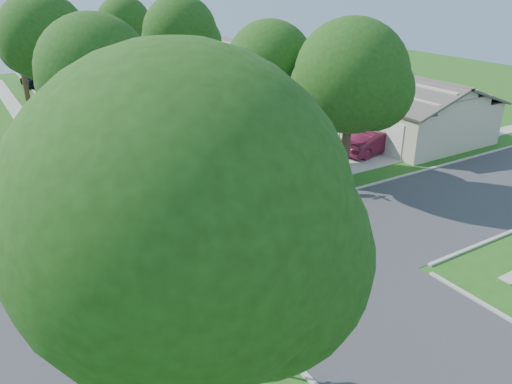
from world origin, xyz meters
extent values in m
plane|color=#275517|center=(0.00, 0.00, 0.00)|extent=(100.00, 100.00, 0.00)
cube|color=#333335|center=(0.00, 0.00, 0.00)|extent=(7.00, 100.00, 0.02)
cube|color=#9E9B91|center=(6.10, 26.00, 0.02)|extent=(1.20, 40.00, 0.04)
cube|color=#9E9B91|center=(-6.10, 26.00, 0.02)|extent=(1.20, 40.00, 0.04)
cube|color=#9E9B91|center=(7.90, 7.10, 0.03)|extent=(8.80, 3.60, 0.05)
cube|color=gray|center=(-4.70, -4.70, 1.35)|extent=(0.06, 0.06, 2.70)
cylinder|color=white|center=(-4.70, -4.70, 2.15)|extent=(1.05, 0.02, 1.05)
cylinder|color=#B80C13|center=(-4.70, -4.70, 2.15)|extent=(0.90, 0.03, 0.90)
cube|color=#B80C13|center=(-4.70, -4.70, 1.68)|extent=(0.34, 0.03, 0.12)
cube|color=white|center=(-4.70, -4.70, 1.68)|extent=(0.30, 0.03, 0.08)
cube|color=#0C5426|center=(-4.70, -4.70, 2.72)|extent=(0.80, 0.02, 0.16)
cube|color=#0C5426|center=(-4.70, -4.70, 2.90)|extent=(0.02, 0.80, 0.16)
cube|color=gray|center=(4.70, 4.70, 1.35)|extent=(0.06, 0.06, 2.70)
cylinder|color=white|center=(4.70, 4.70, 2.15)|extent=(1.05, 0.02, 1.05)
cylinder|color=#B80C13|center=(4.70, 4.70, 2.15)|extent=(0.90, 0.03, 0.90)
cube|color=#B80C13|center=(4.70, 4.70, 1.68)|extent=(0.34, 0.03, 0.12)
cube|color=white|center=(4.70, 4.70, 1.68)|extent=(0.30, 0.03, 0.08)
cube|color=#0C5426|center=(4.70, 4.70, 2.72)|extent=(0.80, 0.02, 0.16)
cube|color=#0C5426|center=(4.70, 4.70, 2.90)|extent=(0.02, 0.80, 0.16)
cylinder|color=#38281C|center=(4.70, 9.00, 1.98)|extent=(0.44, 0.44, 3.95)
sphere|color=#1C3E0F|center=(4.70, 9.00, 5.88)|extent=(4.80, 4.80, 4.80)
sphere|color=#1C3E0F|center=(5.54, 8.52, 5.28)|extent=(3.46, 3.46, 3.46)
sphere|color=#1C3E0F|center=(3.98, 9.60, 5.40)|extent=(3.26, 3.26, 3.26)
cylinder|color=#38281C|center=(4.70, 21.00, 2.15)|extent=(0.44, 0.44, 4.30)
sphere|color=#1C3E0F|center=(4.70, 21.00, 6.51)|extent=(5.40, 5.40, 5.40)
sphere|color=#1C3E0F|center=(5.65, 20.46, 5.84)|extent=(3.89, 3.89, 3.89)
sphere|color=#1C3E0F|center=(3.89, 21.68, 5.97)|extent=(3.67, 3.67, 3.67)
cylinder|color=#38281C|center=(4.70, 34.00, 2.10)|extent=(0.44, 0.44, 4.20)
sphere|color=#1C3E0F|center=(4.70, 34.00, 6.22)|extent=(5.00, 5.00, 5.00)
sphere|color=#1C3E0F|center=(5.58, 33.50, 5.60)|extent=(3.60, 3.60, 3.60)
sphere|color=#1C3E0F|center=(3.95, 34.62, 5.72)|extent=(3.40, 3.40, 3.40)
cylinder|color=#38281C|center=(-4.70, 9.00, 2.12)|extent=(0.44, 0.44, 4.25)
sphere|color=#1C3E0F|center=(-4.70, 9.00, 6.37)|extent=(5.20, 5.20, 5.20)
sphere|color=#1C3E0F|center=(-3.79, 8.48, 5.72)|extent=(3.74, 3.74, 3.74)
sphere|color=#1C3E0F|center=(-5.48, 9.65, 5.85)|extent=(3.54, 3.54, 3.54)
cylinder|color=#38281C|center=(-4.70, 21.00, 2.22)|extent=(0.44, 0.44, 4.44)
sphere|color=#1C3E0F|center=(-4.70, 21.00, 6.76)|extent=(5.60, 5.60, 5.60)
sphere|color=#1C3E0F|center=(-3.72, 20.44, 6.06)|extent=(4.03, 4.03, 4.03)
sphere|color=#1C3E0F|center=(-5.54, 21.70, 6.20)|extent=(3.81, 3.81, 3.81)
cylinder|color=#38281C|center=(-4.70, 34.00, 1.95)|extent=(0.44, 0.44, 3.90)
sphere|color=#1C3E0F|center=(-4.70, 34.00, 5.74)|extent=(4.60, 4.60, 4.60)
sphere|color=#1C3E0F|center=(-3.90, 33.54, 5.16)|extent=(3.31, 3.31, 3.31)
sphere|color=#1C3E0F|center=(-5.39, 34.58, 5.28)|extent=(3.13, 3.13, 3.13)
sphere|color=#1C3E0F|center=(-7.50, -7.00, 6.55)|extent=(6.00, 6.00, 6.00)
sphere|color=#1C3E0F|center=(-6.45, -7.60, 5.80)|extent=(4.32, 4.32, 4.32)
sphere|color=#1C3E0F|center=(-8.40, -6.25, 5.95)|extent=(4.08, 4.08, 4.08)
cylinder|color=#38281C|center=(6.30, 4.20, 1.77)|extent=(0.44, 0.44, 3.54)
sphere|color=#1C3E0F|center=(6.30, 4.20, 5.86)|extent=(5.60, 5.60, 5.60)
sphere|color=#1C3E0F|center=(7.28, 3.64, 5.16)|extent=(4.03, 4.03, 4.03)
sphere|color=#1C3E0F|center=(5.46, 4.90, 5.30)|extent=(3.81, 3.81, 3.81)
cube|color=#B3AC8D|center=(16.00, 11.00, 1.40)|extent=(8.00, 13.00, 2.80)
cube|color=#47433D|center=(18.00, 11.00, 3.45)|extent=(4.42, 13.60, 1.56)
cube|color=#47433D|center=(14.00, 11.00, 3.45)|extent=(4.42, 13.60, 1.56)
cube|color=silver|center=(11.97, 7.10, 1.10)|extent=(0.06, 3.20, 2.20)
cube|color=silver|center=(11.97, 11.65, 1.00)|extent=(0.06, 0.90, 2.00)
cube|color=#1E2633|center=(11.97, 14.25, 1.55)|extent=(0.06, 1.80, 1.10)
cube|color=#B3AC8D|center=(16.00, 29.00, 1.40)|extent=(8.00, 13.00, 2.80)
cube|color=#47433D|center=(18.00, 29.00, 3.45)|extent=(4.42, 13.60, 1.56)
cube|color=#47433D|center=(14.00, 29.00, 3.45)|extent=(4.42, 13.60, 1.56)
cube|color=silver|center=(11.97, 25.10, 1.10)|extent=(0.06, 3.20, 2.20)
cube|color=silver|center=(11.97, 29.65, 1.00)|extent=(0.06, 0.90, 2.00)
cube|color=#1E2633|center=(11.97, 32.25, 1.55)|extent=(0.06, 1.80, 1.10)
imported|color=maroon|center=(11.50, 7.58, 0.77)|extent=(4.86, 2.41, 1.53)
imported|color=black|center=(3.20, 29.92, 0.69)|extent=(1.92, 4.17, 1.38)
imported|color=black|center=(-3.20, 40.80, 0.63)|extent=(1.94, 4.39, 1.25)
camera|label=1|loc=(-10.40, -14.18, 10.36)|focal=35.00mm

